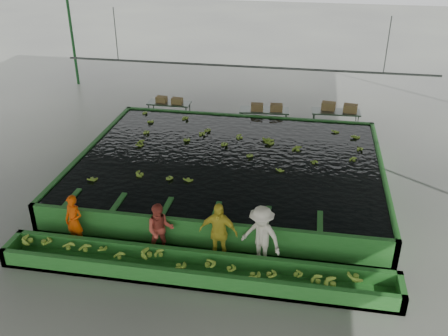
% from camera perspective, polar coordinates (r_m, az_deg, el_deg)
% --- Properties ---
extents(ground, '(80.00, 80.00, 0.00)m').
position_cam_1_polar(ground, '(15.69, -0.32, -4.07)').
color(ground, slate).
rests_on(ground, ground).
extents(shed_roof, '(20.00, 22.00, 0.04)m').
position_cam_1_polar(shed_roof, '(13.77, -0.38, 14.00)').
color(shed_roof, gray).
rests_on(shed_roof, shed_posts).
extents(shed_posts, '(20.00, 22.00, 5.00)m').
position_cam_1_polar(shed_posts, '(14.54, -0.35, 4.37)').
color(shed_posts, '#1D5525').
rests_on(shed_posts, ground).
extents(flotation_tank, '(10.00, 8.00, 0.90)m').
position_cam_1_polar(flotation_tank, '(16.75, 0.60, -0.13)').
color(flotation_tank, '#256B24').
rests_on(flotation_tank, ground).
extents(tank_water, '(9.70, 7.70, 0.00)m').
position_cam_1_polar(tank_water, '(16.57, 0.61, 1.10)').
color(tank_water, black).
rests_on(tank_water, flotation_tank).
extents(sorting_trough, '(10.00, 1.00, 0.50)m').
position_cam_1_polar(sorting_trough, '(12.65, -3.35, -11.46)').
color(sorting_trough, '#256B24').
rests_on(sorting_trough, ground).
extents(cableway_rail, '(0.08, 0.08, 14.00)m').
position_cam_1_polar(cableway_rail, '(19.05, 2.44, 11.52)').
color(cableway_rail, '#59605B').
rests_on(cableway_rail, shed_roof).
extents(rail_hanger_left, '(0.04, 0.04, 2.00)m').
position_cam_1_polar(rail_hanger_left, '(20.08, -12.27, 14.71)').
color(rail_hanger_left, '#59605B').
rests_on(rail_hanger_left, shed_roof).
extents(rail_hanger_right, '(0.04, 0.04, 2.00)m').
position_cam_1_polar(rail_hanger_right, '(18.82, 18.18, 13.18)').
color(rail_hanger_right, '#59605B').
rests_on(rail_hanger_right, shed_roof).
extents(worker_a, '(0.62, 0.49, 1.50)m').
position_cam_1_polar(worker_a, '(14.07, -16.75, -5.81)').
color(worker_a, '#D94406').
rests_on(worker_a, ground).
extents(worker_b, '(0.87, 0.76, 1.50)m').
position_cam_1_polar(worker_b, '(13.23, -7.31, -7.03)').
color(worker_b, '#AC3F30').
rests_on(worker_b, ground).
extents(worker_c, '(1.02, 0.47, 1.71)m').
position_cam_1_polar(worker_c, '(12.84, -0.66, -7.38)').
color(worker_c, gold).
rests_on(worker_c, ground).
extents(worker_d, '(1.28, 1.05, 1.72)m').
position_cam_1_polar(worker_d, '(12.71, 4.26, -7.84)').
color(worker_d, beige).
rests_on(worker_d, ground).
extents(packing_table_left, '(1.84, 0.75, 0.84)m').
position_cam_1_polar(packing_table_left, '(21.95, -6.25, 6.44)').
color(packing_table_left, '#59605B').
rests_on(packing_table_left, ground).
extents(packing_table_mid, '(2.07, 0.96, 0.91)m').
position_cam_1_polar(packing_table_mid, '(20.86, 4.58, 5.50)').
color(packing_table_mid, '#59605B').
rests_on(packing_table_mid, ground).
extents(packing_table_right, '(1.98, 0.85, 0.89)m').
position_cam_1_polar(packing_table_right, '(21.20, 12.57, 5.24)').
color(packing_table_right, '#59605B').
rests_on(packing_table_right, ground).
extents(box_stack_left, '(1.19, 0.43, 0.25)m').
position_cam_1_polar(box_stack_left, '(21.74, -6.26, 7.41)').
color(box_stack_left, olive).
rests_on(box_stack_left, packing_table_left).
extents(box_stack_mid, '(1.31, 0.49, 0.28)m').
position_cam_1_polar(box_stack_mid, '(20.61, 4.88, 6.58)').
color(box_stack_mid, olive).
rests_on(box_stack_mid, packing_table_mid).
extents(box_stack_right, '(1.47, 0.58, 0.31)m').
position_cam_1_polar(box_stack_right, '(21.11, 13.00, 6.40)').
color(box_stack_right, olive).
rests_on(box_stack_right, packing_table_right).
extents(floating_bananas, '(9.06, 6.18, 0.12)m').
position_cam_1_polar(floating_bananas, '(17.29, 1.05, 2.25)').
color(floating_bananas, '#84AD30').
rests_on(floating_bananas, tank_water).
extents(trough_bananas, '(8.58, 0.57, 0.11)m').
position_cam_1_polar(trough_bananas, '(12.56, -3.36, -10.92)').
color(trough_bananas, '#84AD30').
rests_on(trough_bananas, sorting_trough).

